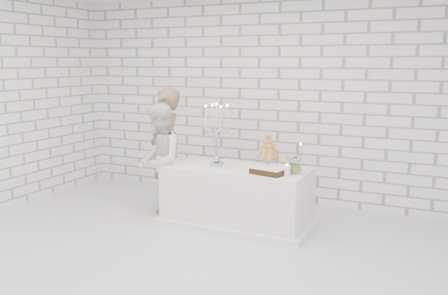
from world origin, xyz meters
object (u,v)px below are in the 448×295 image
groom (166,151)px  candelabra (217,135)px  bride (159,161)px  croquembouche (268,151)px  cake_table (236,196)px

groom → candelabra: groom is taller
bride → candelabra: size_ratio=1.90×
groom → candelabra: 0.93m
groom → croquembouche: bearing=76.3°
groom → bride: bearing=3.1°
cake_table → candelabra: size_ratio=2.24×
candelabra → groom: bearing=168.7°
groom → bride: (0.08, -0.30, -0.09)m
bride → candelabra: 0.88m
cake_table → candelabra: (-0.26, -0.03, 0.78)m
cake_table → bride: bearing=-171.2°
groom → bride: groom is taller
cake_table → croquembouche: croquembouche is taller
bride → candelabra: (0.78, 0.13, 0.39)m
cake_table → bride: (-1.04, -0.16, 0.39)m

